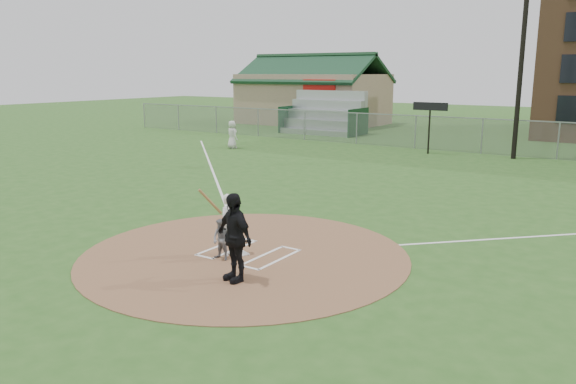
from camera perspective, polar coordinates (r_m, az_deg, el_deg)
The scene contains 14 objects.
ground at distance 14.57m, azimuth -4.40°, elevation -6.38°, with size 140.00×140.00×0.00m, color #2A551D.
dirt_circle at distance 14.57m, azimuth -4.40°, elevation -6.35°, with size 8.40×8.40×0.02m, color #895F41.
home_plate at distance 14.57m, azimuth -5.04°, elevation -6.26°, with size 0.43×0.43×0.03m, color white.
foul_line_third at distance 26.90m, azimuth -7.67°, elevation 2.15°, with size 0.10×24.00×0.01m, color white.
catcher at distance 14.05m, azimuth -6.77°, elevation -4.83°, with size 0.51×0.39×1.04m, color slate.
umpire at distance 12.53m, azimuth -5.49°, elevation -4.58°, with size 1.18×0.49×2.01m, color black.
ondeck_player at distance 34.67m, azimuth -5.70°, elevation 5.82°, with size 0.83×0.54×1.69m, color silver.
batters_boxes at distance 14.68m, azimuth -4.04°, elevation -6.14°, with size 2.08×1.88×0.01m.
batter_at_plate at distance 14.36m, azimuth -5.90°, elevation -3.28°, with size 0.77×0.99×1.78m.
outfield_fence at distance 34.13m, azimuth 19.11°, elevation 5.41°, with size 56.08×0.08×2.03m.
bleachers at distance 42.97m, azimuth 3.57°, elevation 8.06°, with size 6.08×3.20×3.20m.
clubhouse at distance 51.31m, azimuth 2.58°, elevation 9.63°, with size 12.20×8.71×6.23m.
light_pole at distance 32.57m, azimuth 22.84°, elevation 14.72°, with size 1.20×0.30×12.22m.
scoreboard_sign at distance 33.03m, azimuth 14.23°, elevation 7.89°, with size 2.00×0.10×2.93m.
Camera 1 is at (8.58, -10.83, 4.62)m, focal length 35.00 mm.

